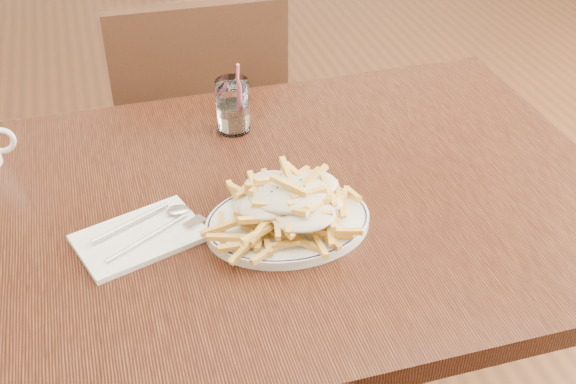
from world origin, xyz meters
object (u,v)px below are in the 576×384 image
object	(u,v)px
table	(271,235)
fries_plate	(288,223)
loaded_fries	(288,199)
chair_far	(201,132)
water_glass	(233,109)

from	to	relation	value
table	fries_plate	distance (m)	0.12
loaded_fries	chair_far	bearing A→B (deg)	91.90
table	chair_far	distance (m)	0.68
chair_far	water_glass	distance (m)	0.51
table	loaded_fries	bearing A→B (deg)	-84.31
table	chair_far	size ratio (longest dim) A/B	1.35
table	loaded_fries	xyz separation A→B (m)	(0.01, -0.08, 0.13)
table	chair_far	xyz separation A→B (m)	(-0.02, 0.65, -0.17)
chair_far	loaded_fries	size ratio (longest dim) A/B	3.18
table	fries_plate	world-z (taller)	fries_plate
table	fries_plate	size ratio (longest dim) A/B	4.01
chair_far	fries_plate	size ratio (longest dim) A/B	2.96
table	fries_plate	bearing A→B (deg)	-84.31
loaded_fries	fries_plate	bearing A→B (deg)	97.13
fries_plate	loaded_fries	distance (m)	0.05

